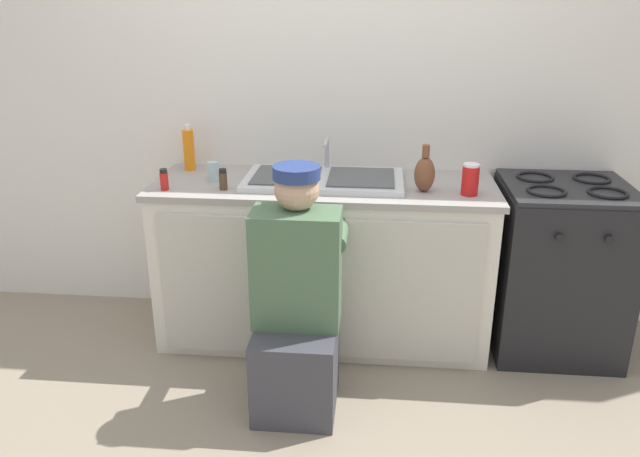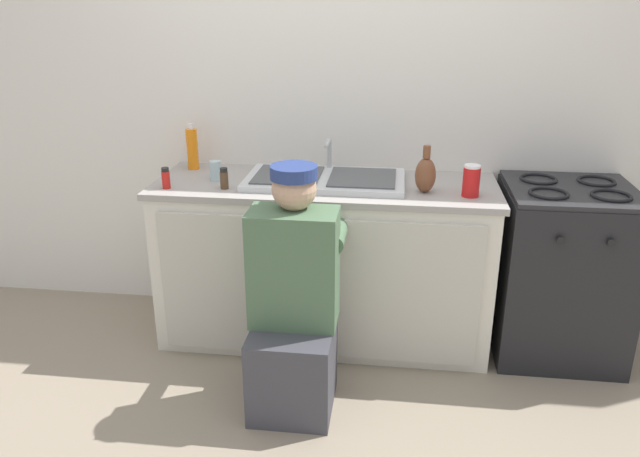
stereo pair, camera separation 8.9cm
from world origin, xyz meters
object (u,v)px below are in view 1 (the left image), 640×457
at_px(plumber_person, 297,311).
at_px(soap_bottle_orange, 189,149).
at_px(spice_bottle_red, 164,180).
at_px(spice_bottle_pepper, 223,179).
at_px(water_glass, 214,171).
at_px(soda_cup_red, 470,180).
at_px(sink_double_basin, 324,179).
at_px(vase_decorative, 425,173).
at_px(stove_range, 558,268).

xyz_separation_m(plumber_person, soap_bottle_orange, (-0.68, 0.80, 0.52)).
xyz_separation_m(plumber_person, spice_bottle_red, (-0.70, 0.43, 0.46)).
relative_size(plumber_person, spice_bottle_pepper, 10.52).
bearing_deg(plumber_person, spice_bottle_red, 148.52).
bearing_deg(water_glass, soda_cup_red, -4.96).
height_order(sink_double_basin, plumber_person, plumber_person).
bearing_deg(vase_decorative, spice_bottle_red, -175.71).
bearing_deg(spice_bottle_pepper, sink_double_basin, 18.83).
bearing_deg(vase_decorative, stove_range, 7.73).
relative_size(sink_double_basin, plumber_person, 0.72).
relative_size(plumber_person, spice_bottle_red, 10.52).
distance_m(plumber_person, vase_decorative, 0.91).
distance_m(soap_bottle_orange, spice_bottle_pepper, 0.43).
distance_m(sink_double_basin, stove_range, 1.29).
bearing_deg(stove_range, plumber_person, -153.99).
xyz_separation_m(stove_range, vase_decorative, (-0.71, -0.10, 0.51)).
height_order(soda_cup_red, water_glass, soda_cup_red).
bearing_deg(stove_range, vase_decorative, -172.27).
xyz_separation_m(stove_range, soap_bottle_orange, (-1.96, 0.18, 0.53)).
bearing_deg(soda_cup_red, spice_bottle_red, -177.68).
height_order(spice_bottle_red, vase_decorative, vase_decorative).
distance_m(plumber_person, soda_cup_red, 1.03).
xyz_separation_m(sink_double_basin, stove_range, (1.21, -0.00, -0.44)).
distance_m(stove_range, soap_bottle_orange, 2.04).
xyz_separation_m(soda_cup_red, spice_bottle_pepper, (-1.19, -0.03, -0.02)).
relative_size(stove_range, spice_bottle_pepper, 8.57).
xyz_separation_m(spice_bottle_red, spice_bottle_pepper, (0.29, 0.03, 0.00)).
bearing_deg(plumber_person, stove_range, 26.01).
bearing_deg(plumber_person, soda_cup_red, 32.37).
bearing_deg(spice_bottle_pepper, spice_bottle_red, -173.95).
xyz_separation_m(soda_cup_red, vase_decorative, (-0.21, 0.03, 0.01)).
relative_size(spice_bottle_pepper, water_glass, 1.05).
bearing_deg(sink_double_basin, soap_bottle_orange, 166.92).
xyz_separation_m(plumber_person, spice_bottle_pepper, (-0.42, 0.46, 0.46)).
distance_m(spice_bottle_pepper, water_glass, 0.16).
height_order(sink_double_basin, water_glass, sink_double_basin).
bearing_deg(spice_bottle_pepper, water_glass, 120.98).
bearing_deg(soap_bottle_orange, stove_range, -5.13).
bearing_deg(plumber_person, sink_double_basin, 84.23).
distance_m(stove_range, spice_bottle_pepper, 1.76).
bearing_deg(spice_bottle_pepper, soap_bottle_orange, 128.37).
bearing_deg(vase_decorative, spice_bottle_pepper, -176.23).
height_order(stove_range, spice_bottle_red, spice_bottle_red).
distance_m(soap_bottle_orange, water_glass, 0.28).
height_order(sink_double_basin, soda_cup_red, sink_double_basin).
xyz_separation_m(plumber_person, vase_decorative, (0.56, 0.52, 0.50)).
distance_m(stove_range, plumber_person, 1.42).
bearing_deg(spice_bottle_red, soda_cup_red, 2.32).
distance_m(sink_double_basin, spice_bottle_pepper, 0.51).
xyz_separation_m(soda_cup_red, soap_bottle_orange, (-1.46, 0.31, 0.04)).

